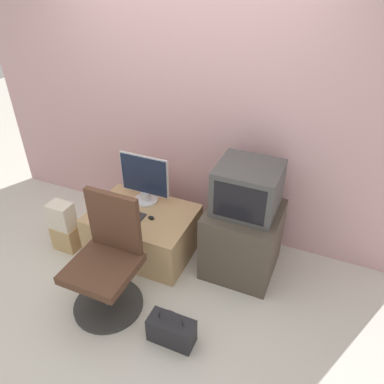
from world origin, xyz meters
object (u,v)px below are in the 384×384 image
(keyboard, at_px, (130,214))
(cardboard_box_lower, at_px, (67,237))
(main_monitor, at_px, (145,180))
(crt_tv, at_px, (248,188))
(office_chair, at_px, (107,265))
(handbag, at_px, (172,330))
(mouse, at_px, (151,218))

(keyboard, height_order, cardboard_box_lower, keyboard)
(main_monitor, relative_size, crt_tv, 0.97)
(office_chair, xyz_separation_m, cardboard_box_lower, (-0.79, 0.39, -0.29))
(keyboard, distance_m, handbag, 1.14)
(crt_tv, distance_m, office_chair, 1.29)
(mouse, height_order, handbag, mouse)
(crt_tv, height_order, office_chair, crt_tv)
(keyboard, xyz_separation_m, crt_tv, (1.03, 0.24, 0.41))
(keyboard, height_order, office_chair, office_chair)
(office_chair, relative_size, handbag, 2.81)
(main_monitor, height_order, crt_tv, crt_tv)
(handbag, bearing_deg, cardboard_box_lower, 159.01)
(mouse, distance_m, handbag, 1.03)
(main_monitor, distance_m, office_chair, 0.92)
(crt_tv, relative_size, cardboard_box_lower, 1.98)
(keyboard, relative_size, crt_tv, 0.56)
(keyboard, height_order, handbag, keyboard)
(keyboard, distance_m, mouse, 0.21)
(handbag, bearing_deg, mouse, 126.39)
(office_chair, bearing_deg, handbag, -13.37)
(mouse, bearing_deg, main_monitor, 127.71)
(keyboard, height_order, crt_tv, crt_tv)
(cardboard_box_lower, bearing_deg, office_chair, -26.59)
(main_monitor, distance_m, mouse, 0.38)
(cardboard_box_lower, bearing_deg, main_monitor, 36.05)
(cardboard_box_lower, bearing_deg, crt_tv, 15.03)
(crt_tv, relative_size, office_chair, 0.51)
(crt_tv, xyz_separation_m, handbag, (-0.24, -0.99, -0.75))
(crt_tv, xyz_separation_m, cardboard_box_lower, (-1.66, -0.45, -0.74))
(keyboard, distance_m, crt_tv, 1.14)
(main_monitor, relative_size, office_chair, 0.50)
(crt_tv, xyz_separation_m, office_chair, (-0.87, -0.84, -0.45))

